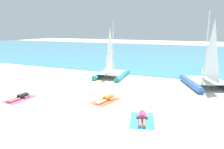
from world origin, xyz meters
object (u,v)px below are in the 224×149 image
(towel_left, at_px, (20,99))
(sunbather_middle, at_px, (107,98))
(sunbather_left, at_px, (21,97))
(towel_middle, at_px, (106,101))
(sailboat_teal, at_px, (112,69))
(towel_right, at_px, (142,120))
(sunbather_right, at_px, (142,117))
(sailboat_blue, at_px, (207,76))

(towel_left, xyz_separation_m, sunbather_middle, (4.85, 1.91, 0.13))
(sunbather_left, bearing_deg, towel_middle, 21.18)
(sunbather_middle, bearing_deg, sailboat_teal, 123.96)
(sailboat_teal, distance_m, towel_middle, 6.34)
(sailboat_teal, height_order, sunbather_middle, sailboat_teal)
(towel_left, bearing_deg, sunbather_left, 89.05)
(sailboat_teal, distance_m, sunbather_left, 8.07)
(sailboat_teal, height_order, towel_left, sailboat_teal)
(towel_left, relative_size, sunbather_left, 1.22)
(sailboat_teal, bearing_deg, towel_middle, -75.22)
(sailboat_teal, xyz_separation_m, sunbather_left, (-2.51, -7.64, -0.58))
(sunbather_left, bearing_deg, towel_left, -90.00)
(sunbather_left, relative_size, towel_right, 0.82)
(towel_middle, bearing_deg, sunbather_right, -32.31)
(towel_left, height_order, sunbather_left, sunbather_left)
(towel_middle, bearing_deg, sunbather_left, -159.77)
(sunbather_left, bearing_deg, sailboat_blue, 38.03)
(sailboat_blue, height_order, towel_right, sailboat_blue)
(towel_middle, xyz_separation_m, towel_right, (2.73, -1.78, 0.00))
(sailboat_teal, relative_size, sailboat_blue, 0.89)
(sailboat_blue, relative_size, towel_right, 2.83)
(sailboat_blue, bearing_deg, sunbather_middle, -155.63)
(sailboat_blue, distance_m, sunbather_left, 12.66)
(sailboat_teal, distance_m, sunbather_middle, 6.28)
(towel_right, bearing_deg, towel_middle, 146.92)
(towel_middle, bearing_deg, towel_left, -159.08)
(towel_right, bearing_deg, sailboat_teal, 123.50)
(sailboat_blue, relative_size, sunbather_left, 3.44)
(sunbather_middle, bearing_deg, towel_right, -22.17)
(sunbather_middle, relative_size, sunbather_right, 1.01)
(sailboat_teal, height_order, towel_middle, sailboat_teal)
(sunbather_left, xyz_separation_m, sunbather_right, (7.55, 0.07, 0.00))
(towel_left, xyz_separation_m, towel_right, (7.57, 0.07, 0.00))
(towel_middle, distance_m, towel_right, 3.26)
(sunbather_left, distance_m, towel_right, 7.57)
(towel_middle, xyz_separation_m, sunbather_right, (2.71, -1.72, 0.13))
(towel_right, height_order, sunbather_right, sunbather_right)
(sailboat_blue, xyz_separation_m, towel_right, (-2.52, -7.62, -0.79))
(towel_middle, height_order, sunbather_middle, sunbather_middle)
(sunbather_middle, bearing_deg, sunbather_left, -147.15)
(sailboat_teal, xyz_separation_m, towel_left, (-2.51, -7.71, -0.71))
(towel_middle, relative_size, towel_right, 1.00)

